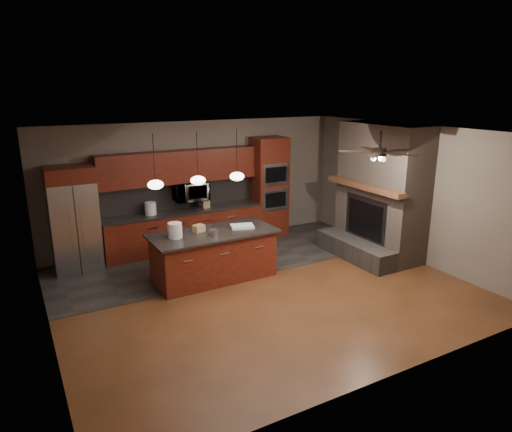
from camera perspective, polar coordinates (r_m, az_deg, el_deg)
ground at (r=8.31m, az=0.89°, el=-9.14°), size 7.00×7.00×0.00m
ceiling at (r=7.57m, az=0.99°, el=10.46°), size 7.00×6.00×0.02m
back_wall at (r=10.46m, az=-7.28°, el=4.06°), size 7.00×0.02×2.80m
right_wall at (r=9.99m, az=18.66°, el=2.79°), size 0.02×6.00×2.80m
left_wall at (r=6.87m, az=-25.35°, el=-3.62°), size 0.02×6.00×2.80m
slate_tile_patch at (r=9.79m, az=-4.37°, el=-5.20°), size 7.00×2.40×0.01m
fireplace_column at (r=9.96m, az=15.12°, el=2.43°), size 1.30×2.10×2.80m
back_cabinetry at (r=10.18m, az=-9.12°, el=0.74°), size 3.59×0.64×2.20m
oven_tower at (r=10.97m, az=1.65°, el=3.61°), size 0.80×0.63×2.38m
microwave at (r=10.16m, az=-8.17°, el=3.10°), size 0.73×0.41×0.50m
refrigerator at (r=9.53m, az=-21.83°, el=-0.38°), size 0.88×0.75×2.07m
kitchen_island at (r=8.63m, az=-5.30°, el=-4.91°), size 2.37×1.11×0.92m
white_bucket at (r=8.22m, az=-10.10°, el=-1.78°), size 0.27×0.27×0.27m
paint_can at (r=8.27m, az=-5.26°, el=-2.09°), size 0.18×0.18×0.11m
paint_tray at (r=8.73m, az=-1.74°, el=-1.28°), size 0.50×0.41×0.04m
cardboard_box at (r=8.52m, az=-7.18°, el=-1.53°), size 0.24×0.20×0.13m
counter_bucket at (r=9.89m, az=-13.05°, el=0.92°), size 0.26×0.26×0.27m
counter_box at (r=10.25m, az=-6.28°, el=1.48°), size 0.17×0.13×0.17m
pendant_left at (r=7.69m, az=-12.45°, el=3.88°), size 0.26×0.26×0.92m
pendant_center at (r=7.93m, az=-7.25°, el=4.47°), size 0.26×0.26×0.92m
pendant_right at (r=8.23m, az=-2.39°, el=5.00°), size 0.26×0.26×0.92m
ceiling_fan at (r=8.05m, az=15.19°, el=7.78°), size 1.27×1.33×0.41m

